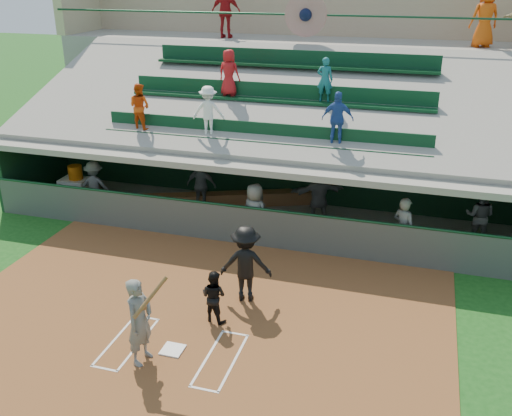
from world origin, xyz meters
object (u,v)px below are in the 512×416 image
(white_table, at_px, (76,190))
(catcher, at_px, (214,296))
(water_cooler, at_px, (75,172))
(batter_at_plate, at_px, (140,321))
(home_plate, at_px, (173,350))

(white_table, bearing_deg, catcher, -38.94)
(catcher, distance_m, water_cooler, 8.40)
(batter_at_plate, bearing_deg, water_cooler, 130.34)
(batter_at_plate, relative_size, white_table, 2.19)
(batter_at_plate, height_order, catcher, batter_at_plate)
(home_plate, bearing_deg, water_cooler, 134.28)
(home_plate, bearing_deg, white_table, 134.61)
(catcher, bearing_deg, home_plate, 84.75)
(home_plate, bearing_deg, catcher, 71.25)
(home_plate, xyz_separation_m, batter_at_plate, (-0.42, -0.45, 0.89))
(white_table, bearing_deg, batter_at_plate, -50.98)
(batter_at_plate, xyz_separation_m, white_table, (-5.86, 6.81, -0.49))
(home_plate, relative_size, catcher, 0.36)
(batter_at_plate, distance_m, catcher, 1.93)
(batter_at_plate, xyz_separation_m, catcher, (0.85, 1.71, -0.31))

